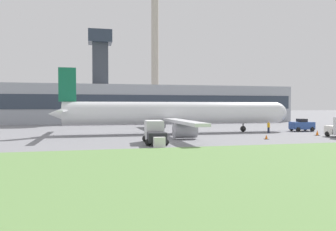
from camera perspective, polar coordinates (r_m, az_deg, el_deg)
name	(u,v)px	position (r m, az deg, el deg)	size (l,w,h in m)	color
ground_plane	(173,132)	(49.55, 0.96, -2.91)	(400.00, 400.00, 0.00)	gray
terminal_building	(141,103)	(79.45, -4.78, 2.25)	(73.88, 10.95, 21.44)	#9EA3AD
smokestack_left	(155,49)	(111.02, -2.29, 11.48)	(2.78, 2.78, 45.40)	#B2A899
airplane	(174,114)	(47.65, 1.11, 0.29)	(35.50, 31.76, 9.15)	silver
pushback_tug	(302,126)	(55.67, 22.27, -1.62)	(3.53, 2.85, 1.95)	#2D4C93
fuel_truck	(155,132)	(35.06, -2.36, -2.93)	(2.73, 5.50, 2.39)	#232328
ground_crew_person	(269,127)	(50.18, 17.11, -1.94)	(0.42, 0.42, 1.70)	#23283D
traffic_cone_near_nose	(266,137)	(40.85, 16.75, -3.61)	(0.50, 0.50, 0.58)	black
traffic_cone_wingtip	(317,133)	(48.36, 24.56, -2.77)	(0.56, 0.56, 0.75)	black
utility_cabinet	(159,142)	(31.51, -1.53, -4.68)	(1.09, 0.67, 0.99)	silver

